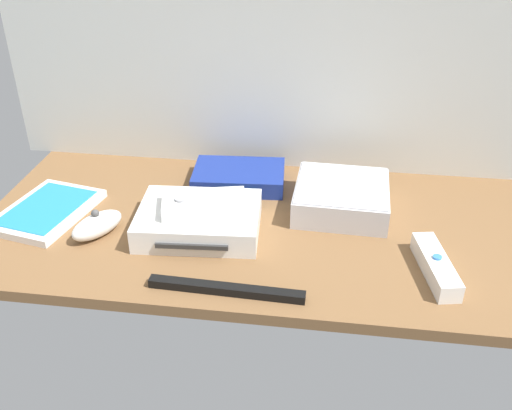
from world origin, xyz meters
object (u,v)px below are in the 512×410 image
network_router (239,177)px  remote_wand (436,266)px  sensor_bar (226,289)px  remote_classic_pad (204,204)px  remote_nunchuk (97,225)px  game_console (199,220)px  mini_computer (341,197)px  game_case (47,211)px

network_router → remote_wand: same height
network_router → sensor_bar: size_ratio=0.78×
remote_wand → remote_classic_pad: size_ratio=0.96×
remote_nunchuk → sensor_bar: (24.99, -12.60, -1.34)cm
game_console → remote_classic_pad: size_ratio=1.39×
remote_wand → game_console: bearing=158.9°
mini_computer → game_case: size_ratio=0.83×
mini_computer → network_router: bearing=160.8°
remote_wand → remote_classic_pad: (-38.59, 7.41, 3.90)cm
remote_wand → sensor_bar: 33.11cm
game_console → remote_classic_pad: remote_classic_pad is taller
remote_classic_pad → game_case: bearing=163.7°
remote_wand → remote_classic_pad: 39.48cm
remote_wand → sensor_bar: remote_wand is taller
remote_nunchuk → sensor_bar: size_ratio=0.45×
sensor_bar → remote_wand: bearing=18.1°
game_case → sensor_bar: (36.93, -17.96, -0.06)cm
game_console → remote_wand: game_console is taller
game_console → game_case: game_console is taller
mini_computer → game_case: mini_computer is taller
remote_wand → remote_nunchuk: 56.90cm
game_console → remote_nunchuk: size_ratio=2.04×
network_router → remote_nunchuk: size_ratio=1.74×
mini_computer → remote_wand: mini_computer is taller
sensor_bar → network_router: bearing=98.1°
game_case → remote_nunchuk: size_ratio=1.97×
mini_computer → remote_nunchuk: 44.29cm
game_console → sensor_bar: game_console is taller
network_router → remote_classic_pad: bearing=-104.0°
game_case → remote_nunchuk: 13.14cm
network_router → sensor_bar: 34.47cm
game_console → game_case: (-29.16, 1.61, -1.44)cm
game_console → network_router: game_console is taller
remote_nunchuk → remote_classic_pad: bearing=44.3°
game_console → remote_nunchuk: 17.63cm
network_router → remote_classic_pad: size_ratio=1.18×
game_case → sensor_bar: 41.06cm
mini_computer → remote_nunchuk: bearing=-160.8°
remote_wand → remote_nunchuk: size_ratio=1.41×
game_console → network_router: (4.15, 17.91, -0.50)cm
mini_computer → network_router: (-20.45, 7.11, -0.94)cm
remote_wand → remote_classic_pad: remote_classic_pad is taller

